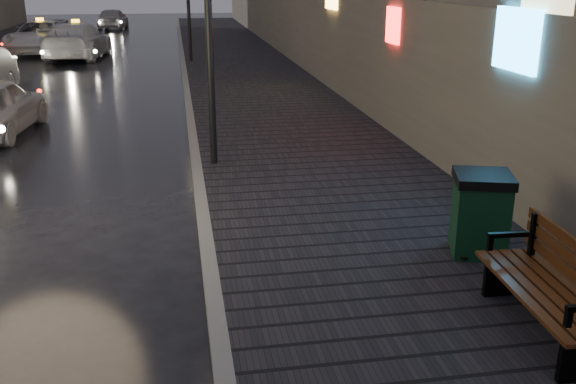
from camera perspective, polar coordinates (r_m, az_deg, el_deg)
name	(u,v)px	position (r m, az deg, el deg)	size (l,w,h in m)	color
ground	(77,338)	(7.41, -18.27, -12.24)	(120.00, 120.00, 0.00)	black
sidewalk	(241,64)	(27.67, -4.22, 11.26)	(4.60, 58.00, 0.15)	black
curb	(183,66)	(27.54, -9.29, 11.03)	(0.20, 58.00, 0.15)	slate
bench	(554,288)	(7.17, 22.57, -7.86)	(0.80, 2.05, 1.03)	black
trash_bin	(480,213)	(8.83, 16.71, -1.82)	(0.90, 0.90, 1.11)	#0E321B
taxi_mid	(77,41)	(31.57, -18.21, 12.67)	(2.25, 5.55, 1.61)	silver
taxi_far	(42,37)	(34.64, -21.05, 12.76)	(2.53, 5.48, 1.52)	silver
car_far	(113,19)	(48.04, -15.31, 14.65)	(1.70, 4.22, 1.44)	gray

